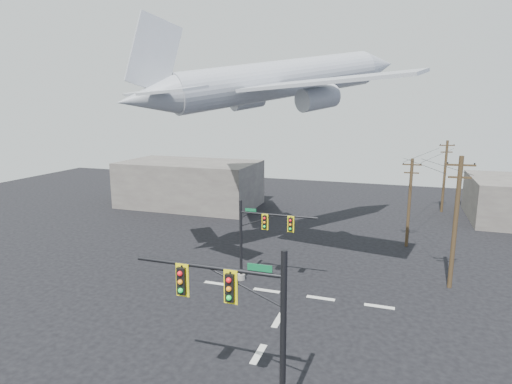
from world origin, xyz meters
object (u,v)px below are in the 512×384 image
(signal_mast_far, at_px, (257,239))
(utility_pole_b, at_px, (409,201))
(utility_pole_a, at_px, (456,221))
(signal_mast_near, at_px, (250,329))
(utility_pole_c, at_px, (445,175))
(airliner, at_px, (281,80))

(signal_mast_far, xyz_separation_m, utility_pole_b, (11.05, 12.68, 1.05))
(utility_pole_a, height_order, utility_pole_b, utility_pole_a)
(signal_mast_near, bearing_deg, signal_mast_far, 107.32)
(utility_pole_b, bearing_deg, utility_pole_c, 74.35)
(signal_mast_far, bearing_deg, utility_pole_c, 61.64)
(signal_mast_far, xyz_separation_m, airliner, (-0.16, 7.07, 12.06))
(utility_pole_a, height_order, airliner, airliner)
(signal_mast_far, height_order, utility_pole_a, utility_pole_a)
(signal_mast_far, xyz_separation_m, utility_pole_c, (15.46, 28.64, 1.37))
(signal_mast_near, xyz_separation_m, utility_pole_c, (11.13, 42.51, 0.64))
(signal_mast_far, height_order, airliner, airliner)
(utility_pole_c, bearing_deg, airliner, -141.81)
(utility_pole_a, distance_m, utility_pole_c, 25.07)
(signal_mast_near, distance_m, utility_pole_a, 20.02)
(signal_mast_near, height_order, airliner, airliner)
(signal_mast_far, relative_size, utility_pole_a, 0.64)
(utility_pole_a, bearing_deg, utility_pole_b, 103.40)
(signal_mast_far, relative_size, airliner, 0.25)
(utility_pole_c, distance_m, airliner, 28.70)
(utility_pole_c, height_order, airliner, airliner)
(utility_pole_b, height_order, utility_pole_c, utility_pole_c)
(utility_pole_a, distance_m, utility_pole_b, 9.58)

